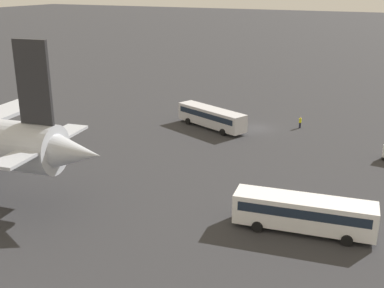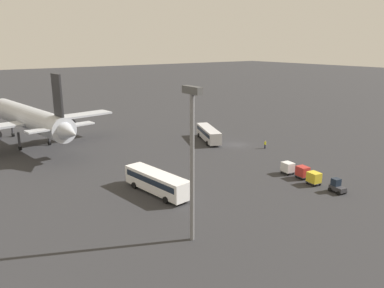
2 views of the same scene
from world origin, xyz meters
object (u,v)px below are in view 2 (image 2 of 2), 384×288
at_px(worker_person, 265,145).
at_px(cargo_cart_red, 303,172).
at_px(shuttle_bus_near, 209,133).
at_px(baggage_tug, 337,186).
at_px(shuttle_bus_far, 157,181).
at_px(cargo_cart_yellow, 314,178).
at_px(airplane, 30,119).
at_px(cargo_cart_white, 288,167).

relative_size(worker_person, cargo_cart_red, 0.79).
height_order(shuttle_bus_near, baggage_tug, shuttle_bus_near).
relative_size(shuttle_bus_far, baggage_tug, 4.97).
relative_size(shuttle_bus_far, cargo_cart_yellow, 5.78).
height_order(airplane, baggage_tug, airplane).
bearing_deg(airplane, baggage_tug, -157.99).
xyz_separation_m(airplane, baggage_tug, (-54.53, -31.03, -5.31)).
bearing_deg(airplane, shuttle_bus_far, -175.09).
relative_size(airplane, worker_person, 24.80).
bearing_deg(shuttle_bus_far, cargo_cart_white, -111.68).
bearing_deg(worker_person, shuttle_bus_far, 103.98).
bearing_deg(cargo_cart_red, shuttle_bus_near, -5.40).
xyz_separation_m(baggage_tug, worker_person, (23.63, -9.26, -0.07)).
height_order(airplane, cargo_cart_yellow, airplane).
height_order(worker_person, cargo_cart_red, cargo_cart_red).
distance_m(shuttle_bus_far, cargo_cart_white, 23.55).
bearing_deg(shuttle_bus_far, airplane, 5.21).
bearing_deg(airplane, cargo_cart_red, -153.95).
xyz_separation_m(shuttle_bus_far, baggage_tug, (-15.75, -22.40, -0.97)).
xyz_separation_m(cargo_cart_red, cargo_cart_white, (2.95, 0.26, 0.00)).
bearing_deg(shuttle_bus_near, shuttle_bus_far, 150.79).
distance_m(airplane, cargo_cart_white, 54.81).
relative_size(worker_person, cargo_cart_white, 0.79).
xyz_separation_m(shuttle_bus_near, shuttle_bus_far, (-20.17, 25.80, 0.07)).
distance_m(shuttle_bus_near, cargo_cart_red, 29.09).
relative_size(shuttle_bus_far, worker_person, 7.33).
bearing_deg(shuttle_bus_near, cargo_cart_red, -162.62).
height_order(shuttle_bus_near, cargo_cart_white, shuttle_bus_near).
bearing_deg(airplane, shuttle_bus_near, -126.02).
height_order(shuttle_bus_near, cargo_cart_yellow, shuttle_bus_near).
bearing_deg(shuttle_bus_near, baggage_tug, -162.64).
relative_size(worker_person, cargo_cart_yellow, 0.79).
height_order(airplane, cargo_cart_white, airplane).
height_order(baggage_tug, worker_person, baggage_tug).
xyz_separation_m(cargo_cart_yellow, cargo_cart_white, (5.89, -0.64, 0.00)).
height_order(airplane, shuttle_bus_far, airplane).
xyz_separation_m(worker_person, cargo_cart_white, (-13.71, 8.85, 0.32)).
height_order(shuttle_bus_far, cargo_cart_red, shuttle_bus_far).
bearing_deg(cargo_cart_red, cargo_cart_white, 5.10).
bearing_deg(cargo_cart_red, worker_person, -27.27).
bearing_deg(cargo_cart_red, shuttle_bus_far, 69.16).
relative_size(cargo_cart_yellow, cargo_cart_red, 1.00).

